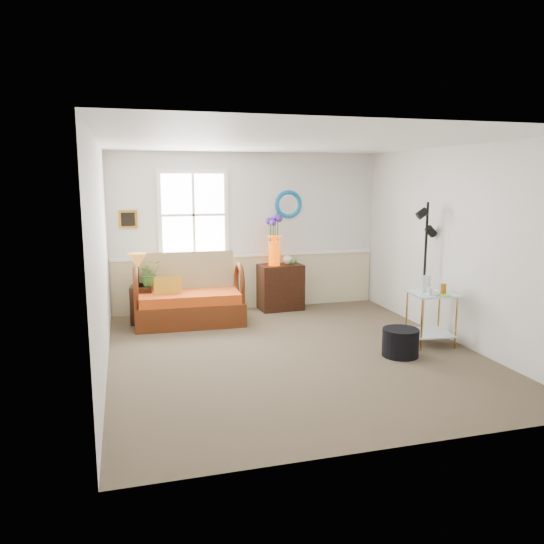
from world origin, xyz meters
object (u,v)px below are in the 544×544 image
object	(u,v)px
loveseat	(189,289)
side_table	(431,319)
lamp_stand	(142,305)
cabinet	(280,287)
floor_lamp	(425,268)
ottoman	(400,342)

from	to	relation	value
loveseat	side_table	size ratio (longest dim) A/B	2.29
lamp_stand	cabinet	distance (m)	2.30
loveseat	side_table	distance (m)	3.52
side_table	loveseat	bearing A→B (deg)	146.82
lamp_stand	floor_lamp	xyz separation A→B (m)	(3.85, -1.58, 0.64)
lamp_stand	side_table	size ratio (longest dim) A/B	0.82
cabinet	floor_lamp	distance (m)	2.49
loveseat	ottoman	world-z (taller)	loveseat
cabinet	floor_lamp	size ratio (longest dim) A/B	0.41
cabinet	ottoman	world-z (taller)	cabinet
side_table	floor_lamp	size ratio (longest dim) A/B	0.38
loveseat	cabinet	world-z (taller)	loveseat
loveseat	lamp_stand	xyz separation A→B (m)	(-0.69, 0.20, -0.24)
lamp_stand	floor_lamp	size ratio (longest dim) A/B	0.31
loveseat	side_table	xyz separation A→B (m)	(2.94, -1.92, -0.17)
cabinet	lamp_stand	bearing A→B (deg)	-175.98
side_table	cabinet	bearing A→B (deg)	119.45
cabinet	ottoman	size ratio (longest dim) A/B	1.70
loveseat	floor_lamp	size ratio (longest dim) A/B	0.86
cabinet	loveseat	bearing A→B (deg)	-166.06
ottoman	side_table	bearing A→B (deg)	27.23
loveseat	cabinet	size ratio (longest dim) A/B	2.11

